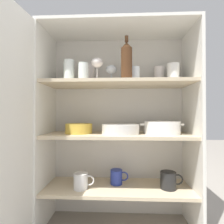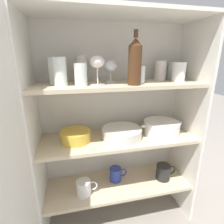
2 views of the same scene
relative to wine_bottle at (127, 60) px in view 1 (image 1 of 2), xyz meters
The scene contains 24 objects.
cupboard_back_panel 0.48m from the wine_bottle, 102.59° to the left, with size 0.97×0.02×1.27m, color silver.
cupboard_side_left 0.68m from the wine_bottle, behind, with size 0.02×0.34×1.27m, color white.
cupboard_side_right 0.59m from the wine_bottle, 12.21° to the left, with size 0.02×0.34×1.27m, color white.
cupboard_top_panel 0.26m from the wine_bottle, 121.57° to the left, with size 0.97×0.34×0.02m, color white.
shelf_board_lower 0.81m from the wine_bottle, 121.57° to the left, with size 0.93×0.30×0.02m, color beige.
shelf_board_middle 0.47m from the wine_bottle, 121.57° to the left, with size 0.93×0.30×0.02m, color beige.
shelf_board_upper 0.16m from the wine_bottle, 121.57° to the left, with size 0.93×0.30×0.02m, color beige.
tumbler_glass_0 0.11m from the wine_bottle, 54.94° to the left, with size 0.07×0.07×0.09m.
tumbler_glass_1 0.37m from the wine_bottle, 27.18° to the left, with size 0.08×0.08×0.11m.
tumbler_glass_2 0.28m from the wine_bottle, behind, with size 0.06×0.06×0.11m.
tumbler_glass_3 0.32m from the wine_bottle, 142.61° to the left, with size 0.06×0.06×0.15m.
tumbler_glass_4 0.42m from the wine_bottle, 161.48° to the left, with size 0.06×0.06×0.14m.
tumbler_glass_5 0.37m from the wine_bottle, behind, with size 0.07×0.07×0.14m.
tumbler_glass_6 0.31m from the wine_bottle, 12.67° to the left, with size 0.08×0.08×0.11m.
tumbler_glass_7 0.29m from the wine_bottle, 35.09° to the left, with size 0.07×0.07×0.12m.
wine_glass_0 0.16m from the wine_bottle, 128.93° to the left, with size 0.07×0.07×0.12m.
wine_glass_1 0.19m from the wine_bottle, 167.89° to the left, with size 0.08×0.08×0.15m.
wine_bottle is the anchor object (origin of this frame).
plate_stack_white 0.43m from the wine_bottle, 114.30° to the left, with size 0.24×0.24×0.06m.
mixing_bowl_large 0.53m from the wine_bottle, 162.18° to the left, with size 0.18×0.18×0.06m.
casserole_dish 0.48m from the wine_bottle, 20.94° to the left, with size 0.28×0.23×0.08m.
coffee_mug_primary 0.79m from the wine_bottle, 14.16° to the left, with size 0.14×0.10×0.10m.
coffee_mug_extra_1 0.79m from the wine_bottle, behind, with size 0.13×0.09×0.10m.
coffee_mug_extra_2 0.76m from the wine_bottle, 116.19° to the left, with size 0.12×0.08×0.09m.
Camera 1 is at (0.02, -0.99, 0.72)m, focal length 28.00 mm.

